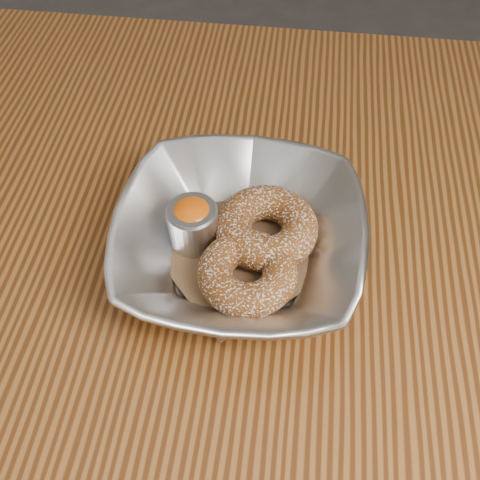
# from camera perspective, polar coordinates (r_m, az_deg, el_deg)

# --- Properties ---
(ground_plane) EXTENTS (4.00, 4.00, 0.00)m
(ground_plane) POSITION_cam_1_polar(r_m,az_deg,el_deg) (1.27, 0.88, -21.24)
(ground_plane) COLOR #565659
(ground_plane) RESTS_ON ground
(table) EXTENTS (1.20, 0.80, 0.75)m
(table) POSITION_cam_1_polar(r_m,az_deg,el_deg) (0.67, 1.56, -5.04)
(table) COLOR brown
(table) RESTS_ON ground_plane
(serving_bowl) EXTENTS (0.24, 0.24, 0.06)m
(serving_bowl) POSITION_cam_1_polar(r_m,az_deg,el_deg) (0.55, 0.00, -0.01)
(serving_bowl) COLOR #B9BBC0
(serving_bowl) RESTS_ON table
(parchment) EXTENTS (0.20, 0.20, 0.00)m
(parchment) POSITION_cam_1_polar(r_m,az_deg,el_deg) (0.57, 0.00, -1.31)
(parchment) COLOR brown
(parchment) RESTS_ON table
(donut_back) EXTENTS (0.13, 0.13, 0.04)m
(donut_back) POSITION_cam_1_polar(r_m,az_deg,el_deg) (0.56, 2.71, 1.28)
(donut_back) COLOR brown
(donut_back) RESTS_ON parchment
(donut_front) EXTENTS (0.13, 0.13, 0.03)m
(donut_front) POSITION_cam_1_polar(r_m,az_deg,el_deg) (0.53, 0.77, -3.36)
(donut_front) COLOR brown
(donut_front) RESTS_ON parchment
(ramekin) EXTENTS (0.05, 0.05, 0.05)m
(ramekin) POSITION_cam_1_polar(r_m,az_deg,el_deg) (0.56, -4.80, 1.75)
(ramekin) COLOR #B9BBC0
(ramekin) RESTS_ON table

